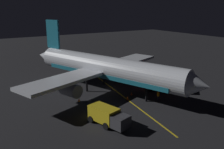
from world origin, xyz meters
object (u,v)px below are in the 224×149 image
ground_crew_worker (158,96)px  traffic_cone_near_left (128,99)px  traffic_cone_under_wing (79,100)px  traffic_cone_near_right (131,94)px  catering_truck (163,84)px  baggage_truck (107,116)px  airliner (103,68)px

ground_crew_worker → traffic_cone_near_left: size_ratio=3.16×
traffic_cone_under_wing → traffic_cone_near_right: bearing=165.9°
traffic_cone_near_right → traffic_cone_under_wing: size_ratio=1.00×
catering_truck → traffic_cone_under_wing: size_ratio=10.75×
traffic_cone_under_wing → baggage_truck: bearing=88.7°
baggage_truck → traffic_cone_under_wing: 9.26m
ground_crew_worker → traffic_cone_under_wing: size_ratio=3.16×
airliner → baggage_truck: size_ratio=5.95×
baggage_truck → traffic_cone_near_right: (-8.98, -7.00, -0.93)m
traffic_cone_near_right → baggage_truck: bearing=37.9°
airliner → catering_truck: size_ratio=6.10×
catering_truck → traffic_cone_under_wing: 15.29m
traffic_cone_near_left → ground_crew_worker: bearing=143.0°
baggage_truck → catering_truck: catering_truck is taller
ground_crew_worker → traffic_cone_near_left: 4.91m
baggage_truck → ground_crew_worker: size_ratio=3.48×
traffic_cone_near_left → traffic_cone_under_wing: (6.94, -3.62, 0.00)m
airliner → ground_crew_worker: bearing=117.1°
baggage_truck → traffic_cone_near_left: baggage_truck is taller
ground_crew_worker → traffic_cone_under_wing: bearing=-31.2°
airliner → traffic_cone_near_right: (-2.67, 4.91, -3.90)m
catering_truck → traffic_cone_near_right: bearing=-10.9°
traffic_cone_near_left → baggage_truck: bearing=38.0°
airliner → traffic_cone_near_left: bearing=97.6°
ground_crew_worker → traffic_cone_near_left: ground_crew_worker is taller
airliner → baggage_truck: bearing=62.1°
airliner → baggage_truck: 13.80m
baggage_truck → ground_crew_worker: baggage_truck is taller
traffic_cone_near_left → traffic_cone_near_right: 2.31m
traffic_cone_near_right → airliner: bearing=-61.4°
catering_truck → traffic_cone_near_left: catering_truck is taller
baggage_truck → traffic_cone_near_right: baggage_truck is taller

